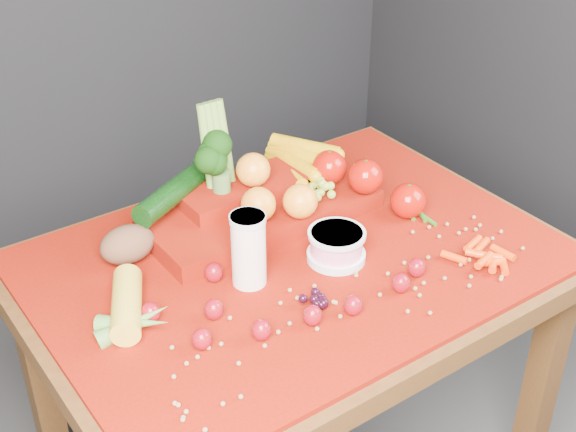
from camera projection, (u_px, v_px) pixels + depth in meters
table at (293, 296)px, 1.73m from camera, size 1.10×0.80×0.75m
red_cloth at (294, 258)px, 1.68m from camera, size 1.05×0.75×0.01m
milk_glass at (248, 247)px, 1.55m from camera, size 0.07×0.07×0.15m
yogurt_bowl at (336, 245)px, 1.64m from camera, size 0.12×0.12×0.07m
strawberry_scatter at (282, 302)px, 1.50m from camera, size 0.54×0.28×0.05m
dark_grape_cluster at (316, 300)px, 1.53m from camera, size 0.06×0.05×0.03m
soybean_scatter at (354, 303)px, 1.53m from camera, size 0.84×0.24×0.01m
corn_ear at (131, 318)px, 1.47m from camera, size 0.24×0.26×0.06m
potato at (127, 244)px, 1.64m from camera, size 0.12×0.08×0.08m
baby_carrot_pile at (480, 258)px, 1.64m from camera, size 0.18×0.17×0.03m
green_bean_pile at (414, 208)px, 1.83m from camera, size 0.14×0.12×0.01m
produce_mound at (270, 194)px, 1.77m from camera, size 0.60×0.38×0.27m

